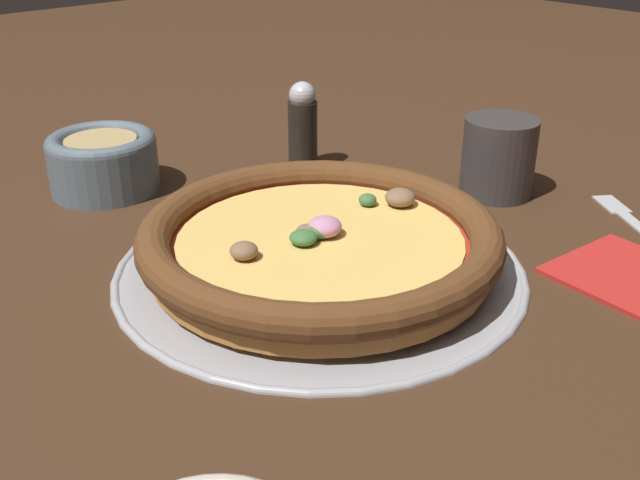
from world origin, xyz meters
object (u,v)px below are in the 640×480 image
(bowl_near, at_px, (103,160))
(pizza_tray, at_px, (320,266))
(pizza, at_px, (320,240))
(drinking_cup, at_px, (499,157))
(pepper_shaker, at_px, (303,126))
(napkin, at_px, (630,274))

(bowl_near, bearing_deg, pizza_tray, 98.98)
(pizza_tray, height_order, pizza, pizza)
(drinking_cup, height_order, pepper_shaker, pepper_shaker)
(pizza_tray, distance_m, napkin, 0.26)
(pizza_tray, bearing_deg, bowl_near, -81.02)
(napkin, bearing_deg, pepper_shaker, -86.07)
(bowl_near, bearing_deg, napkin, 115.58)
(pepper_shaker, bearing_deg, pizza_tray, 51.81)
(pizza, height_order, bowl_near, bowl_near)
(pizza, bearing_deg, bowl_near, -80.98)
(drinking_cup, distance_m, napkin, 0.20)
(pizza_tray, distance_m, pepper_shaker, 0.26)
(pizza, distance_m, bowl_near, 0.30)
(napkin, height_order, pepper_shaker, pepper_shaker)
(drinking_cup, xyz_separation_m, pepper_shaker, (0.10, -0.20, 0.01))
(pizza_tray, distance_m, bowl_near, 0.30)
(bowl_near, xyz_separation_m, napkin, (-0.23, 0.48, -0.03))
(pizza, bearing_deg, napkin, 134.25)
(pizza, distance_m, napkin, 0.26)
(bowl_near, height_order, drinking_cup, drinking_cup)
(bowl_near, relative_size, drinking_cup, 1.40)
(pizza_tray, distance_m, pizza, 0.02)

